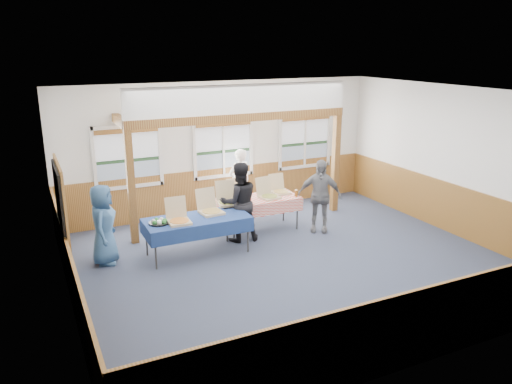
# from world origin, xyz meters

# --- Properties ---
(floor) EXTENTS (8.00, 8.00, 0.00)m
(floor) POSITION_xyz_m (0.00, 0.00, 0.00)
(floor) COLOR #272D3F
(floor) RESTS_ON ground
(ceiling) EXTENTS (8.00, 8.00, 0.00)m
(ceiling) POSITION_xyz_m (0.00, 0.00, 3.20)
(ceiling) COLOR white
(ceiling) RESTS_ON wall_back
(wall_back) EXTENTS (8.00, 0.00, 8.00)m
(wall_back) POSITION_xyz_m (0.00, 3.50, 1.60)
(wall_back) COLOR silver
(wall_back) RESTS_ON floor
(wall_front) EXTENTS (8.00, 0.00, 8.00)m
(wall_front) POSITION_xyz_m (0.00, -3.50, 1.60)
(wall_front) COLOR silver
(wall_front) RESTS_ON floor
(wall_left) EXTENTS (0.00, 8.00, 8.00)m
(wall_left) POSITION_xyz_m (-4.00, 0.00, 1.60)
(wall_left) COLOR silver
(wall_left) RESTS_ON floor
(wall_right) EXTENTS (0.00, 8.00, 8.00)m
(wall_right) POSITION_xyz_m (4.00, 0.00, 1.60)
(wall_right) COLOR silver
(wall_right) RESTS_ON floor
(wainscot_back) EXTENTS (7.98, 0.05, 1.10)m
(wainscot_back) POSITION_xyz_m (0.00, 3.48, 0.55)
(wainscot_back) COLOR brown
(wainscot_back) RESTS_ON floor
(wainscot_front) EXTENTS (7.98, 0.05, 1.10)m
(wainscot_front) POSITION_xyz_m (0.00, -3.48, 0.55)
(wainscot_front) COLOR brown
(wainscot_front) RESTS_ON floor
(wainscot_left) EXTENTS (0.05, 6.98, 1.10)m
(wainscot_left) POSITION_xyz_m (-3.98, 0.00, 0.55)
(wainscot_left) COLOR brown
(wainscot_left) RESTS_ON floor
(wainscot_right) EXTENTS (0.05, 6.98, 1.10)m
(wainscot_right) POSITION_xyz_m (3.98, 0.00, 0.55)
(wainscot_right) COLOR brown
(wainscot_right) RESTS_ON floor
(cased_opening) EXTENTS (0.06, 1.30, 2.10)m
(cased_opening) POSITION_xyz_m (-3.96, 0.90, 1.05)
(cased_opening) COLOR #2F2F2F
(cased_opening) RESTS_ON wall_left
(window_left) EXTENTS (1.56, 0.10, 1.46)m
(window_left) POSITION_xyz_m (-2.30, 3.46, 1.68)
(window_left) COLOR silver
(window_left) RESTS_ON wall_back
(window_mid) EXTENTS (1.56, 0.10, 1.46)m
(window_mid) POSITION_xyz_m (0.00, 3.46, 1.68)
(window_mid) COLOR silver
(window_mid) RESTS_ON wall_back
(window_right) EXTENTS (1.56, 0.10, 1.46)m
(window_right) POSITION_xyz_m (2.30, 3.46, 1.68)
(window_right) COLOR silver
(window_right) RESTS_ON wall_back
(post_left) EXTENTS (0.15, 0.15, 2.40)m
(post_left) POSITION_xyz_m (-2.50, 2.30, 1.20)
(post_left) COLOR #572B13
(post_left) RESTS_ON floor
(post_right) EXTENTS (0.15, 0.15, 2.40)m
(post_right) POSITION_xyz_m (2.50, 2.30, 1.20)
(post_right) COLOR #572B13
(post_right) RESTS_ON floor
(cross_beam) EXTENTS (5.15, 0.18, 0.18)m
(cross_beam) POSITION_xyz_m (0.00, 2.30, 2.49)
(cross_beam) COLOR #572B13
(cross_beam) RESTS_ON post_left
(table_left) EXTENTS (2.13, 1.11, 0.76)m
(table_left) POSITION_xyz_m (-1.49, 1.16, 0.71)
(table_left) COLOR #2F2F2F
(table_left) RESTS_ON floor
(table_right) EXTENTS (2.05, 1.56, 0.76)m
(table_right) POSITION_xyz_m (0.13, 1.83, 0.70)
(table_right) COLOR #2F2F2F
(table_right) RESTS_ON floor
(pizza_box_a) EXTENTS (0.43, 0.52, 0.45)m
(pizza_box_a) POSITION_xyz_m (-1.89, 1.05, 0.82)
(pizza_box_a) COLOR tan
(pizza_box_a) RESTS_ON table_left
(pizza_box_b) EXTENTS (0.47, 0.55, 0.47)m
(pizza_box_b) POSITION_xyz_m (-1.15, 1.32, 0.83)
(pizza_box_b) COLOR tan
(pizza_box_b) RESTS_ON table_left
(pizza_box_c) EXTENTS (0.49, 0.57, 0.46)m
(pizza_box_c) POSITION_xyz_m (-0.61, 1.73, 0.83)
(pizza_box_c) COLOR tan
(pizza_box_c) RESTS_ON table_right
(pizza_box_d) EXTENTS (0.45, 0.51, 0.41)m
(pizza_box_d) POSITION_xyz_m (-0.23, 2.02, 0.82)
(pizza_box_d) COLOR tan
(pizza_box_d) RESTS_ON table_right
(pizza_box_e) EXTENTS (0.46, 0.54, 0.43)m
(pizza_box_e) POSITION_xyz_m (0.38, 1.75, 0.82)
(pizza_box_e) COLOR tan
(pizza_box_e) RESTS_ON table_right
(pizza_box_f) EXTENTS (0.38, 0.46, 0.41)m
(pizza_box_f) POSITION_xyz_m (0.78, 1.97, 0.82)
(pizza_box_f) COLOR tan
(pizza_box_f) RESTS_ON table_right
(veggie_tray) EXTENTS (0.39, 0.39, 0.09)m
(veggie_tray) POSITION_xyz_m (-2.24, 1.16, 0.79)
(veggie_tray) COLOR black
(veggie_tray) RESTS_ON table_left
(drink_glass) EXTENTS (0.07, 0.07, 0.15)m
(drink_glass) POSITION_xyz_m (0.98, 1.58, 0.83)
(drink_glass) COLOR #8F5017
(drink_glass) RESTS_ON table_right
(woman_white) EXTENTS (0.65, 0.49, 1.63)m
(woman_white) POSITION_xyz_m (0.25, 3.06, 0.81)
(woman_white) COLOR white
(woman_white) RESTS_ON floor
(woman_black) EXTENTS (0.90, 0.75, 1.70)m
(woman_black) POSITION_xyz_m (-0.45, 1.47, 0.85)
(woman_black) COLOR black
(woman_black) RESTS_ON floor
(man_blue) EXTENTS (0.73, 0.88, 1.55)m
(man_blue) POSITION_xyz_m (-3.22, 1.51, 0.77)
(man_blue) COLOR #365C87
(man_blue) RESTS_ON floor
(person_grey) EXTENTS (1.02, 0.86, 1.64)m
(person_grey) POSITION_xyz_m (1.37, 1.22, 0.82)
(person_grey) COLOR slate
(person_grey) RESTS_ON floor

